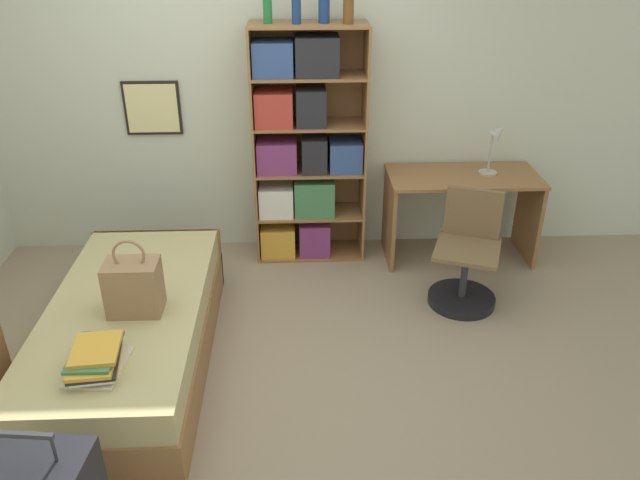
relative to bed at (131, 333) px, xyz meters
The scene contains 13 objects.
ground_plane 0.69m from the bed, ahead, with size 14.00×14.00×0.00m, color gray.
wall_back 2.05m from the bed, 68.29° to the left, with size 10.00×0.09×2.60m.
bed is the anchor object (origin of this frame).
handbag 0.42m from the bed, 47.83° to the right, with size 0.30×0.21×0.46m.
book_stack_on_bed 0.68m from the bed, 89.43° to the right, with size 0.29×0.37×0.12m.
bookcase 1.87m from the bed, 52.55° to the left, with size 0.85×0.35×1.81m.
bottle_green 2.35m from the bed, 58.72° to the left, with size 0.06×0.06×0.27m.
bottle_brown 2.41m from the bed, 52.61° to the left, with size 0.07×0.07×0.28m.
bottle_clear 2.52m from the bed, 48.52° to the left, with size 0.08×0.08×0.28m.
bottle_blue 2.58m from the bed, 44.18° to the left, with size 0.08×0.08×0.26m.
desk 2.67m from the bed, 29.25° to the left, with size 1.16×0.56×0.70m.
desk_lamp 2.95m from the bed, 27.42° to the left, with size 0.19×0.14×0.41m.
desk_chair 2.30m from the bed, 16.01° to the left, with size 0.56×0.56×0.80m.
Camera 1 is at (0.37, -3.12, 2.48)m, focal length 35.00 mm.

